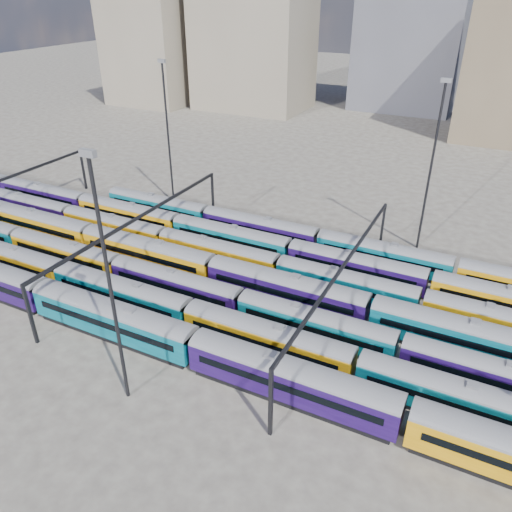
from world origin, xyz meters
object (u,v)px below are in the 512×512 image
at_px(mast_2, 109,278).
at_px(rake_2, 241,301).
at_px(rake_0, 291,376).
at_px(rake_1, 189,312).

bearing_deg(mast_2, rake_2, 76.93).
height_order(rake_0, rake_1, rake_0).
relative_size(rake_0, mast_2, 6.11).
xyz_separation_m(rake_0, rake_2, (-10.92, 10.00, -0.40)).
height_order(rake_2, mast_2, mast_2).
bearing_deg(rake_2, mast_2, -103.07).
relative_size(rake_2, mast_2, 4.53).
relative_size(rake_1, mast_2, 4.76).
bearing_deg(mast_2, rake_0, 25.21).
bearing_deg(rake_0, mast_2, -154.79).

